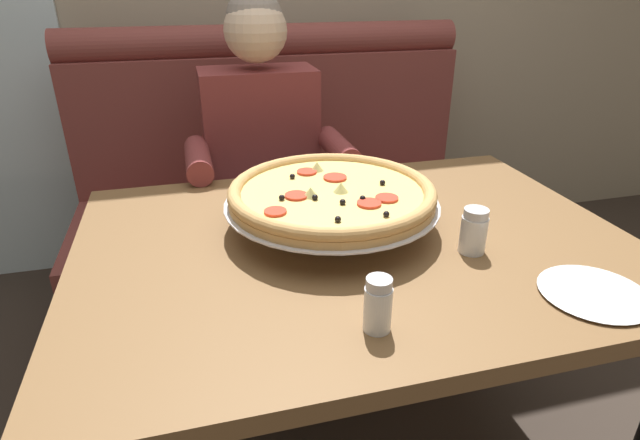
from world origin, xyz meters
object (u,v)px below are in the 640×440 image
Objects in this scene: booth_bench at (284,211)px; diner_main at (266,164)px; pizza at (332,194)px; shaker_parmesan at (378,308)px; plate_near_left at (595,290)px; shaker_oregano at (473,234)px; dining_table at (355,269)px.

booth_bench is 0.42m from diner_main.
diner_main is 2.45× the size of pizza.
diner_main reaches higher than booth_bench.
shaker_parmesan is 0.45m from plate_near_left.
shaker_parmesan is at bearing -145.44° from shaker_oregano.
booth_bench is at bearing 86.71° from shaker_parmesan.
booth_bench is 15.97× the size of shaker_parmesan.
shaker_oregano is (0.27, -0.20, -0.04)m from pizza.
booth_bench is 15.87× the size of shaker_oregano.
pizza is (0.07, -0.60, 0.12)m from diner_main.
pizza is 0.41m from shaker_parmesan.
dining_table is 0.52m from plate_near_left.
dining_table is 0.69m from diner_main.
shaker_parmesan is at bearing -88.05° from diner_main.
pizza is 5.00× the size of shaker_parmesan.
shaker_parmesan reaches higher than dining_table.
booth_bench is at bearing 87.36° from pizza.
diner_main is at bearing 91.95° from shaker_parmesan.
diner_main is 1.13m from plate_near_left.
shaker_parmesan is 0.99× the size of shaker_oregano.
diner_main is 0.62m from pizza.
plate_near_left is at bearing -1.07° from shaker_parmesan.
dining_table is 0.29m from shaker_oregano.
pizza is 4.97× the size of shaker_oregano.
pizza is 0.34m from shaker_oregano.
plate_near_left is (0.14, -0.22, -0.03)m from shaker_oregano.
diner_main is at bearing 113.02° from shaker_oregano.
shaker_oregano is (0.34, -0.80, 0.08)m from diner_main.
booth_bench is at bearing 90.00° from dining_table.
booth_bench reaches higher than dining_table.
dining_table is 6.17× the size of plate_near_left.
shaker_parmesan is at bearing -94.66° from pizza.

